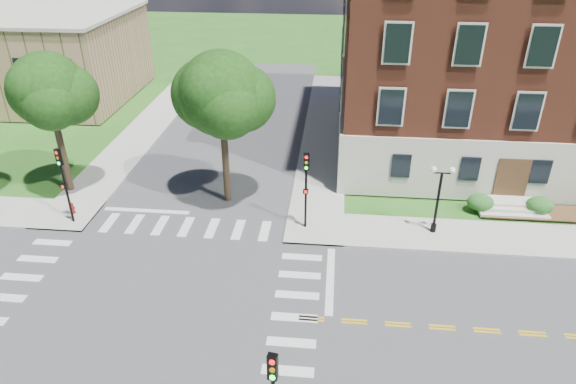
# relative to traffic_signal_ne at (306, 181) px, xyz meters

# --- Properties ---
(ground) EXTENTS (160.00, 160.00, 0.00)m
(ground) POSITION_rel_traffic_signal_ne_xyz_m (-7.17, -7.76, -3.19)
(ground) COLOR #275919
(ground) RESTS_ON ground
(road_ew) EXTENTS (90.00, 12.00, 0.01)m
(road_ew) POSITION_rel_traffic_signal_ne_xyz_m (-7.17, -7.76, -3.18)
(road_ew) COLOR #3D3D3F
(road_ew) RESTS_ON ground
(road_ns) EXTENTS (12.00, 90.00, 0.01)m
(road_ns) POSITION_rel_traffic_signal_ne_xyz_m (-7.17, -7.76, -3.18)
(road_ns) COLOR #3D3D3F
(road_ns) RESTS_ON ground
(sidewalk_ne) EXTENTS (34.00, 34.00, 0.12)m
(sidewalk_ne) POSITION_rel_traffic_signal_ne_xyz_m (8.20, 7.61, -3.13)
(sidewalk_ne) COLOR #9E9B93
(sidewalk_ne) RESTS_ON ground
(sidewalk_nw) EXTENTS (34.00, 34.00, 0.12)m
(sidewalk_nw) POSITION_rel_traffic_signal_ne_xyz_m (-22.55, 7.61, -3.13)
(sidewalk_nw) COLOR #9E9B93
(sidewalk_nw) RESTS_ON ground
(crosswalk_east) EXTENTS (2.20, 10.20, 0.02)m
(crosswalk_east) POSITION_rel_traffic_signal_ne_xyz_m (0.03, -7.76, -3.19)
(crosswalk_east) COLOR silver
(crosswalk_east) RESTS_ON ground
(stop_bar_east) EXTENTS (0.40, 5.50, 0.00)m
(stop_bar_east) POSITION_rel_traffic_signal_ne_xyz_m (1.63, -4.76, -3.19)
(stop_bar_east) COLOR silver
(stop_bar_east) RESTS_ON ground
(main_building) EXTENTS (30.60, 22.40, 16.50)m
(main_building) POSITION_rel_traffic_signal_ne_xyz_m (16.83, 14.23, 5.15)
(main_building) COLOR beige
(main_building) RESTS_ON ground
(secondary_building) EXTENTS (20.40, 15.40, 8.30)m
(secondary_building) POSITION_rel_traffic_signal_ne_xyz_m (-29.17, 22.24, 1.09)
(secondary_building) COLOR #967C52
(secondary_building) RESTS_ON ground
(tree_c) EXTENTS (4.68, 4.68, 9.30)m
(tree_c) POSITION_rel_traffic_signal_ne_xyz_m (-16.21, 3.15, 3.85)
(tree_c) COLOR #312618
(tree_c) RESTS_ON ground
(tree_d) EXTENTS (5.13, 5.13, 9.73)m
(tree_d) POSITION_rel_traffic_signal_ne_xyz_m (-5.29, 2.87, 4.07)
(tree_d) COLOR #312618
(tree_d) RESTS_ON ground
(traffic_signal_ne) EXTENTS (0.37, 0.42, 4.80)m
(traffic_signal_ne) POSITION_rel_traffic_signal_ne_xyz_m (0.00, 0.00, 0.00)
(traffic_signal_ne) COLOR black
(traffic_signal_ne) RESTS_ON ground
(traffic_signal_nw) EXTENTS (0.38, 0.44, 4.80)m
(traffic_signal_nw) POSITION_rel_traffic_signal_ne_xyz_m (-14.13, -0.79, 0.00)
(traffic_signal_nw) COLOR black
(traffic_signal_nw) RESTS_ON ground
(twin_lamp_west) EXTENTS (1.36, 0.36, 4.23)m
(twin_lamp_west) POSITION_rel_traffic_signal_ne_xyz_m (7.55, 0.23, -0.66)
(twin_lamp_west) COLOR black
(twin_lamp_west) RESTS_ON ground
(fire_hydrant) EXTENTS (0.35, 0.35, 0.75)m
(fire_hydrant) POSITION_rel_traffic_signal_ne_xyz_m (-14.60, 0.14, -2.72)
(fire_hydrant) COLOR #960E0B
(fire_hydrant) RESTS_ON ground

